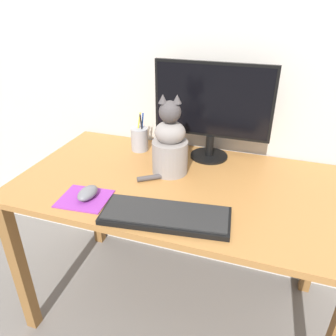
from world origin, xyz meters
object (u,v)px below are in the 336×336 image
monitor (212,107)px  pen_cup (140,139)px  cat (170,145)px  computer_mouse_left (88,193)px  keyboard (166,215)px

monitor → pen_cup: 0.38m
cat → pen_cup: size_ratio=1.83×
cat → pen_cup: cat is taller
computer_mouse_left → cat: (0.22, 0.29, 0.10)m
monitor → computer_mouse_left: 0.63m
keyboard → pen_cup: bearing=114.5°
computer_mouse_left → cat: 0.38m
monitor → computer_mouse_left: monitor is taller
computer_mouse_left → pen_cup: pen_cup is taller
monitor → keyboard: monitor is taller
keyboard → cat: (-0.09, 0.31, 0.11)m
keyboard → pen_cup: pen_cup is taller
keyboard → pen_cup: 0.56m
cat → monitor: bearing=42.1°
keyboard → cat: bearing=98.6°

